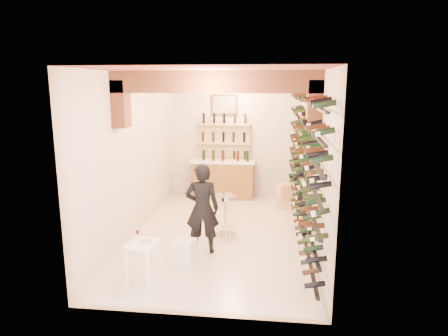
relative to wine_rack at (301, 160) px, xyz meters
name	(u,v)px	position (x,y,z in m)	size (l,w,h in m)	color
ground	(222,233)	(-1.53, 0.00, -1.55)	(6.00, 6.00, 0.00)	beige
room_shell	(221,124)	(-1.53, -0.26, 0.70)	(3.52, 6.02, 3.21)	beige
wine_rack	(301,160)	(0.00, 0.00, 0.00)	(0.32, 5.70, 2.56)	black
back_counter	(223,178)	(-1.83, 2.65, -1.02)	(1.70, 0.62, 1.29)	brown
back_shelving	(224,153)	(-1.83, 2.89, -0.38)	(1.40, 0.31, 2.73)	tan
tasting_table	(144,250)	(-2.46, -2.20, -1.01)	(0.55, 0.55, 0.80)	white
white_stool	(185,251)	(-2.00, -1.44, -1.35)	(0.33, 0.33, 0.41)	white
person	(202,209)	(-1.77, -0.96, -0.73)	(0.60, 0.39, 1.64)	black
chrome_barstool	(226,212)	(-1.45, -0.12, -1.06)	(0.43, 0.43, 0.84)	silver
crate_lower	(288,202)	(-0.13, 1.87, -1.40)	(0.49, 0.34, 0.29)	tan
crate_upper	(288,190)	(-0.13, 1.87, -1.09)	(0.55, 0.38, 0.32)	tan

